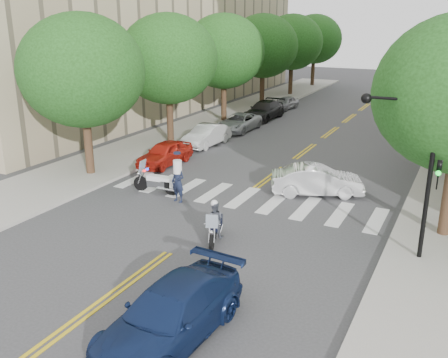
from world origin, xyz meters
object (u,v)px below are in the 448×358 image
Objects in this scene: convertible at (317,180)px; sedan_blue at (171,314)px; motorcycle_police at (215,222)px; officer_standing at (178,182)px; motorcycle_parked at (160,182)px.

convertible is 12.73m from sedan_blue.
sedan_blue is at bearing 155.82° from convertible.
motorcycle_police is 0.39× the size of sedan_blue.
convertible is at bearing 92.95° from sedan_blue.
officer_standing is (-3.46, 2.97, 0.21)m from motorcycle_police.
officer_standing reaches higher than sedan_blue.
motorcycle_police is 7.07m from convertible.
motorcycle_parked is at bearing -56.09° from motorcycle_police.
motorcycle_parked is 1.57m from officer_standing.
motorcycle_police is 6.21m from sedan_blue.
sedan_blue is (-0.16, -12.73, 0.03)m from convertible.
officer_standing is at bearing 101.61° from convertible.
motorcycle_parked is 0.56× the size of convertible.
motorcycle_police is at bearing 110.63° from sedan_blue.
motorcycle_police reaches higher than convertible.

